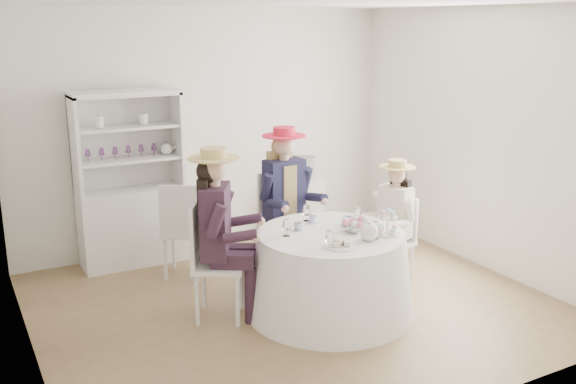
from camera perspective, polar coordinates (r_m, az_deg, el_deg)
ground at (r=6.06m, az=0.46°, el=-9.85°), size 4.50×4.50×0.00m
ceiling at (r=5.51m, az=0.52°, el=16.58°), size 4.50×4.50×0.00m
wall_back at (r=7.41m, az=-7.08°, el=5.55°), size 4.50×0.00×4.50m
wall_front at (r=4.06m, az=14.36°, el=-2.57°), size 4.50×0.00×4.50m
wall_left at (r=4.97m, az=-22.80°, el=-0.10°), size 0.00×4.50×4.50m
wall_right at (r=6.99m, az=16.88°, el=4.46°), size 0.00×4.50×4.50m
tea_table at (r=5.78m, az=3.76°, el=-7.17°), size 1.50×1.50×0.75m
hutch at (r=7.04m, az=-13.74°, el=-1.00°), size 1.26×0.83×1.86m
side_table at (r=7.90m, az=1.46°, el=-1.26°), size 0.57×0.57×0.69m
hatbox at (r=7.78m, az=1.48°, el=2.14°), size 0.35×0.35×0.27m
guest_left at (r=5.52m, az=-6.18°, el=-2.89°), size 0.65×0.60×1.53m
guest_mid at (r=6.45m, az=-0.24°, el=-0.09°), size 0.56×0.58×1.54m
guest_right at (r=6.41m, az=9.40°, el=-1.95°), size 0.51×0.47×1.25m
spare_chair at (r=6.54m, az=-9.37°, el=-3.12°), size 0.57×0.57×1.00m
teacup_a at (r=5.68m, az=0.88°, el=-3.14°), size 0.08×0.08×0.06m
teacup_b at (r=5.89m, az=2.18°, el=-2.49°), size 0.08×0.08×0.06m
teacup_c at (r=5.84m, az=5.37°, el=-2.63°), size 0.09×0.09×0.07m
flower_bowl at (r=5.68m, az=5.84°, el=-3.28°), size 0.24×0.24×0.05m
flower_arrangement at (r=5.67m, az=5.98°, el=-2.69°), size 0.18×0.18×0.06m
table_teapot at (r=5.46m, az=7.21°, el=-3.55°), size 0.23×0.16×0.17m
sandwich_plate at (r=5.31m, az=4.69°, el=-4.67°), size 0.29×0.29×0.06m
cupcake_stand at (r=5.64m, az=8.82°, el=-2.96°), size 0.23×0.23×0.22m
stemware_set at (r=5.62m, az=3.84°, el=-2.90°), size 0.84×0.81×0.15m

